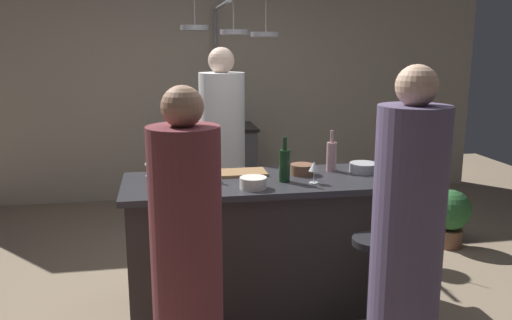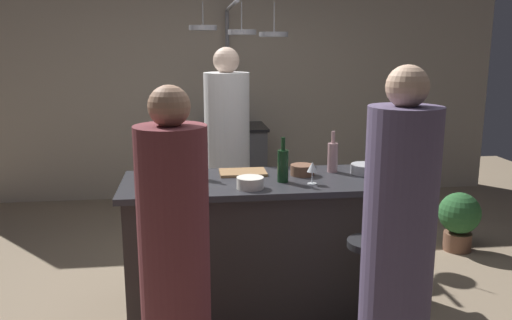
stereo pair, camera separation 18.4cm
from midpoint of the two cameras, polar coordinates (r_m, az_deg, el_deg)
ground_plane at (r=3.83m, az=1.72°, el=-15.26°), size 9.00×9.00×0.00m
back_wall at (r=6.25m, az=-2.31°, el=7.96°), size 6.40×0.16×2.60m
kitchen_island at (r=3.65m, az=1.76°, el=-8.95°), size 1.80×0.72×0.90m
stove_range at (r=5.98m, az=-1.91°, el=-0.51°), size 0.80×0.64×0.89m
chef at (r=4.41m, az=-1.90°, el=-0.25°), size 0.37×0.37×1.76m
bar_stool_right at (r=3.26m, az=13.54°, el=-13.45°), size 0.28×0.28×0.68m
guest_right at (r=2.78m, az=16.86°, el=-9.18°), size 0.36×0.36×1.69m
bar_stool_left at (r=3.07m, az=-6.73°, el=-14.87°), size 0.28×0.28×0.68m
guest_left at (r=2.60m, az=-6.70°, el=-11.20°), size 0.34×0.34×1.60m
overhead_pot_rack at (r=5.33m, az=-1.17°, el=11.46°), size 0.91×1.31×2.17m
potted_plant at (r=5.00m, az=22.01°, el=-5.78°), size 0.36×0.36×0.52m
cutting_board at (r=3.66m, az=0.01°, el=-1.35°), size 0.32×0.22×0.02m
pepper_mill at (r=3.50m, az=-8.93°, el=-0.52°), size 0.05×0.05×0.21m
wine_bottle_green at (r=3.58m, az=-5.55°, el=0.23°), size 0.07×0.07×0.33m
wine_bottle_rose at (r=3.75m, az=9.64°, el=0.36°), size 0.07×0.07×0.29m
wine_bottle_red at (r=3.43m, az=4.45°, el=-0.55°), size 0.07×0.07×0.29m
wine_glass_by_chef at (r=3.66m, az=-9.92°, el=0.00°), size 0.07×0.07×0.15m
wine_glass_near_left_guest at (r=3.40m, az=7.63°, el=-0.88°), size 0.07×0.07×0.15m
wine_glass_near_right_guest at (r=3.37m, az=-7.31°, el=-0.97°), size 0.07×0.07×0.15m
mixing_bowl_ceramic at (r=3.29m, az=0.97°, el=-2.47°), size 0.17×0.17×0.07m
mixing_bowl_wooden at (r=3.64m, az=6.45°, el=-1.08°), size 0.16×0.16×0.07m
mixing_bowl_steel at (r=3.76m, az=13.02°, el=-0.94°), size 0.20×0.20×0.07m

